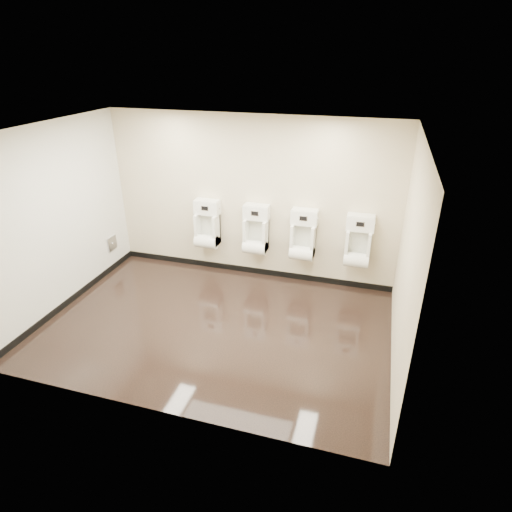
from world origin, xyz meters
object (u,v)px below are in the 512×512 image
Objects in this scene: urinal_0 at (207,228)px; urinal_3 at (358,245)px; access_panel at (112,243)px; urinal_2 at (303,238)px; urinal_1 at (256,233)px.

urinal_0 is 2.62m from urinal_3.
urinal_0 reaches higher than access_panel.
urinal_0 is at bearing 180.00° from urinal_2.
access_panel is 1.80m from urinal_0.
urinal_1 and urinal_3 have the same top height.
urinal_0 is at bearing 180.00° from urinal_3.
urinal_1 is 1.00× the size of urinal_2.
urinal_0 and urinal_2 have the same top height.
urinal_3 is (4.34, 0.40, 0.35)m from access_panel.
access_panel is 4.37m from urinal_3.
urinal_2 is 0.90m from urinal_3.
access_panel is 0.30× the size of urinal_0.
urinal_3 is (1.72, 0.00, 0.00)m from urinal_1.
urinal_3 is (0.90, 0.00, 0.00)m from urinal_2.
access_panel is at bearing -171.31° from urinal_1.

